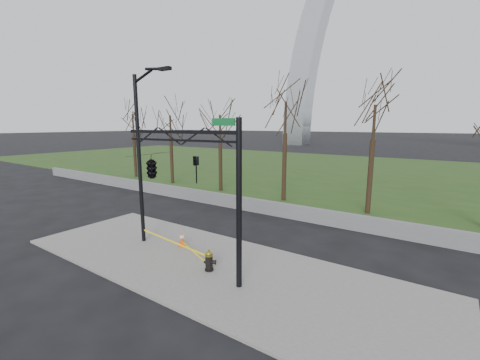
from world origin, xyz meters
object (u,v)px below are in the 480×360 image
Objects in this scene: fire_hydrant at (209,261)px; traffic_signal_mast at (166,167)px; street_light at (142,148)px; traffic_cone at (182,239)px.

traffic_signal_mast reaches higher than fire_hydrant.
street_light is at bearing 147.68° from fire_hydrant.
traffic_cone is (-2.71, 1.22, -0.08)m from fire_hydrant.
traffic_cone is 0.11× the size of traffic_signal_mast.
street_light is at bearing -161.84° from traffic_cone.
street_light reaches higher than traffic_signal_mast.
fire_hydrant is 6.20m from street_light.
traffic_signal_mast reaches higher than traffic_cone.
fire_hydrant is at bearing -7.77° from street_light.
traffic_signal_mast is (2.94, -1.23, -0.55)m from street_light.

